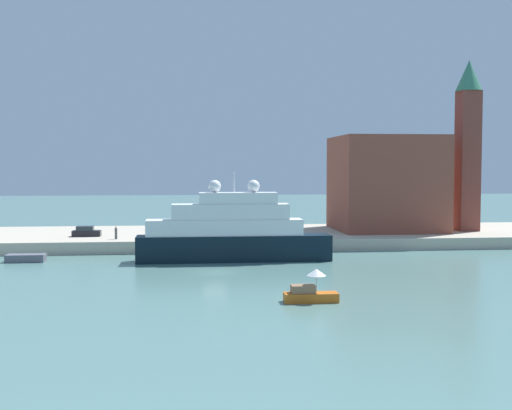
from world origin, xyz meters
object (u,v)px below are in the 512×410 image
(work_barge, at_px, (26,258))
(bell_tower, at_px, (468,138))
(parked_car, at_px, (86,232))
(person_figure, at_px, (116,233))
(large_yacht, at_px, (232,233))
(mooring_bollard, at_px, (229,237))
(small_motorboat, at_px, (310,291))
(harbor_building, at_px, (386,183))

(work_barge, xyz_separation_m, bell_tower, (62.19, 15.53, 15.39))
(parked_car, relative_size, person_figure, 2.25)
(work_barge, height_order, person_figure, person_figure)
(bell_tower, height_order, parked_car, bell_tower)
(large_yacht, distance_m, person_figure, 18.53)
(large_yacht, distance_m, mooring_bollard, 8.87)
(small_motorboat, relative_size, person_figure, 2.62)
(small_motorboat, relative_size, mooring_bollard, 6.56)
(work_barge, xyz_separation_m, parked_car, (5.17, 13.04, 1.83))
(large_yacht, height_order, small_motorboat, large_yacht)
(person_figure, relative_size, mooring_bollard, 2.50)
(bell_tower, distance_m, mooring_bollard, 40.56)
(small_motorboat, bearing_deg, harbor_building, 65.49)
(work_barge, distance_m, harbor_building, 53.96)
(large_yacht, xyz_separation_m, person_figure, (-15.02, 10.81, -0.94))
(small_motorboat, xyz_separation_m, work_barge, (-29.80, 26.67, -0.46))
(small_motorboat, xyz_separation_m, mooring_bollard, (-4.75, 33.58, 1.09))
(work_barge, xyz_separation_m, person_figure, (9.76, 8.97, 2.01))
(parked_car, distance_m, person_figure, 6.14)
(large_yacht, distance_m, bell_tower, 43.09)
(parked_car, xyz_separation_m, mooring_bollard, (19.88, -6.14, -0.28))
(large_yacht, height_order, bell_tower, bell_tower)
(large_yacht, xyz_separation_m, mooring_bollard, (0.27, 8.75, -1.40))
(parked_car, bearing_deg, small_motorboat, -58.20)
(bell_tower, bearing_deg, person_figure, -172.86)
(small_motorboat, distance_m, work_barge, 40.00)
(bell_tower, relative_size, mooring_bollard, 37.33)
(large_yacht, relative_size, parked_car, 6.01)
(small_motorboat, relative_size, bell_tower, 0.18)
(large_yacht, relative_size, bell_tower, 0.91)
(large_yacht, xyz_separation_m, harbor_building, (25.38, 19.84, 5.51))
(harbor_building, bearing_deg, bell_tower, -11.57)
(parked_car, bearing_deg, large_yacht, -37.21)
(large_yacht, distance_m, harbor_building, 32.68)
(small_motorboat, relative_size, work_barge, 1.01)
(harbor_building, distance_m, parked_car, 45.74)
(parked_car, xyz_separation_m, person_figure, (4.59, -4.07, 0.18))
(large_yacht, distance_m, parked_car, 24.64)
(harbor_building, xyz_separation_m, parked_car, (-44.99, -4.96, -6.63))
(harbor_building, height_order, bell_tower, bell_tower)
(bell_tower, distance_m, parked_car, 58.66)
(work_barge, height_order, harbor_building, harbor_building)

